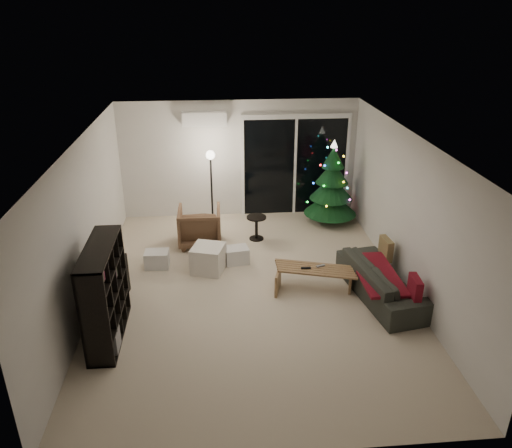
% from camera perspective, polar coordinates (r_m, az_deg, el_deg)
% --- Properties ---
extents(room, '(6.50, 7.51, 2.60)m').
position_cam_1_polar(room, '(9.15, 1.57, 2.92)').
color(room, beige).
rests_on(room, ground).
extents(bookshelf, '(0.48, 1.43, 1.40)m').
position_cam_1_polar(bookshelf, '(7.17, -18.24, -7.57)').
color(bookshelf, black).
rests_on(bookshelf, floor).
extents(media_cabinet, '(0.56, 1.11, 0.66)m').
position_cam_1_polar(media_cabinet, '(7.98, -16.81, -7.02)').
color(media_cabinet, black).
rests_on(media_cabinet, floor).
extents(stereo, '(0.34, 0.40, 0.14)m').
position_cam_1_polar(stereo, '(7.79, -17.16, -4.47)').
color(stereo, black).
rests_on(stereo, media_cabinet).
extents(armchair, '(0.80, 0.83, 0.75)m').
position_cam_1_polar(armchair, '(9.64, -6.45, -0.24)').
color(armchair, brown).
rests_on(armchair, floor).
extents(ottoman, '(0.65, 0.65, 0.47)m').
position_cam_1_polar(ottoman, '(8.72, -5.47, -3.96)').
color(ottoman, beige).
rests_on(ottoman, floor).
extents(cardboard_box_a, '(0.42, 0.33, 0.30)m').
position_cam_1_polar(cardboard_box_a, '(9.02, -11.25, -3.96)').
color(cardboard_box_a, silver).
rests_on(cardboard_box_a, floor).
extents(cardboard_box_b, '(0.46, 0.38, 0.29)m').
position_cam_1_polar(cardboard_box_b, '(8.99, -2.24, -3.57)').
color(cardboard_box_b, silver).
rests_on(cardboard_box_b, floor).
extents(side_table, '(0.46, 0.46, 0.48)m').
position_cam_1_polar(side_table, '(9.82, 0.05, -0.44)').
color(side_table, black).
rests_on(side_table, floor).
extents(floor_lamp, '(0.25, 0.25, 1.58)m').
position_cam_1_polar(floor_lamp, '(10.17, -5.08, 3.70)').
color(floor_lamp, black).
rests_on(floor_lamp, floor).
extents(sofa, '(1.07, 2.02, 0.56)m').
position_cam_1_polar(sofa, '(8.18, 14.23, -6.29)').
color(sofa, black).
rests_on(sofa, floor).
extents(sofa_throw, '(0.60, 1.39, 0.05)m').
position_cam_1_polar(sofa_throw, '(8.09, 13.64, -5.57)').
color(sofa_throw, maroon).
rests_on(sofa_throw, sofa).
extents(cushion_a, '(0.14, 0.38, 0.37)m').
position_cam_1_polar(cushion_a, '(8.69, 14.62, -2.74)').
color(cushion_a, olive).
rests_on(cushion_a, sofa).
extents(cushion_b, '(0.14, 0.38, 0.37)m').
position_cam_1_polar(cushion_b, '(7.64, 17.70, -7.10)').
color(cushion_b, maroon).
rests_on(cushion_b, sofa).
extents(coffee_table, '(1.33, 0.77, 0.40)m').
position_cam_1_polar(coffee_table, '(8.20, 6.70, -6.24)').
color(coffee_table, olive).
rests_on(coffee_table, floor).
extents(remote_a, '(0.16, 0.05, 0.02)m').
position_cam_1_polar(remote_a, '(8.07, 5.72, -5.02)').
color(remote_a, black).
rests_on(remote_a, coffee_table).
extents(remote_b, '(0.15, 0.09, 0.02)m').
position_cam_1_polar(remote_b, '(8.16, 7.39, -4.76)').
color(remote_b, slate).
rests_on(remote_b, coffee_table).
extents(christmas_tree, '(1.18, 1.18, 1.79)m').
position_cam_1_polar(christmas_tree, '(10.48, 8.66, 4.73)').
color(christmas_tree, '#12411F').
rests_on(christmas_tree, floor).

